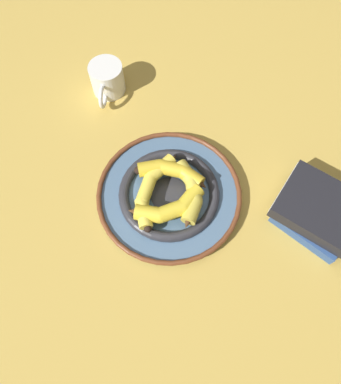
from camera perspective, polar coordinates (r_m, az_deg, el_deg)
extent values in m
plane|color=gold|center=(0.89, -1.85, -2.51)|extent=(2.80, 2.80, 0.00)
cylinder|color=slate|center=(0.89, 0.00, -0.80)|extent=(0.33, 0.33, 0.02)
torus|color=#2D2D33|center=(0.88, 0.00, -0.42)|extent=(0.24, 0.24, 0.02)
cylinder|color=#2D2D33|center=(0.88, 0.00, -0.50)|extent=(0.09, 0.09, 0.00)
torus|color=brown|center=(0.88, 0.00, -0.46)|extent=(0.34, 0.34, 0.01)
cylinder|color=yellow|center=(0.83, -3.53, -3.28)|extent=(0.06, 0.07, 0.04)
cylinder|color=yellow|center=(0.83, 0.16, -2.93)|extent=(0.07, 0.06, 0.04)
cylinder|color=yellow|center=(0.85, 3.08, -0.90)|extent=(0.06, 0.04, 0.04)
sphere|color=yellow|center=(0.83, -1.64, -3.58)|extent=(0.04, 0.04, 0.04)
sphere|color=yellow|center=(0.84, 1.94, -2.28)|extent=(0.04, 0.04, 0.04)
cone|color=#472D19|center=(0.84, -5.41, -2.98)|extent=(0.04, 0.04, 0.03)
sphere|color=black|center=(0.86, 4.19, 0.45)|extent=(0.02, 0.02, 0.02)
cylinder|color=gold|center=(0.83, 3.23, -3.01)|extent=(0.06, 0.05, 0.03)
cylinder|color=gold|center=(0.85, 3.57, 0.10)|extent=(0.06, 0.06, 0.03)
cylinder|color=gold|center=(0.87, 2.41, 2.93)|extent=(0.05, 0.06, 0.03)
sphere|color=gold|center=(0.84, 3.80, -1.48)|extent=(0.03, 0.03, 0.03)
sphere|color=gold|center=(0.86, 3.35, 1.65)|extent=(0.03, 0.03, 0.03)
cone|color=#472D19|center=(0.83, 2.65, -4.57)|extent=(0.04, 0.04, 0.03)
sphere|color=black|center=(0.88, 1.49, 4.18)|extent=(0.02, 0.02, 0.02)
cylinder|color=gold|center=(0.87, 3.25, 2.21)|extent=(0.04, 0.06, 0.04)
cylinder|color=gold|center=(0.88, 0.17, 3.56)|extent=(0.06, 0.06, 0.04)
cylinder|color=gold|center=(0.88, -3.22, 3.62)|extent=(0.06, 0.06, 0.04)
sphere|color=gold|center=(0.87, 1.86, 3.19)|extent=(0.04, 0.04, 0.04)
sphere|color=gold|center=(0.88, -1.52, 3.92)|extent=(0.04, 0.04, 0.04)
cone|color=#472D19|center=(0.86, 4.65, 1.22)|extent=(0.03, 0.03, 0.03)
sphere|color=black|center=(0.88, -4.93, 3.32)|extent=(0.02, 0.02, 0.02)
cylinder|color=yellow|center=(0.88, -1.30, 3.74)|extent=(0.07, 0.03, 0.03)
cylinder|color=yellow|center=(0.86, -3.56, 0.50)|extent=(0.07, 0.06, 0.03)
cylinder|color=yellow|center=(0.83, -3.89, -3.51)|extent=(0.06, 0.07, 0.03)
sphere|color=yellow|center=(0.87, -2.87, 2.39)|extent=(0.03, 0.03, 0.03)
sphere|color=yellow|center=(0.85, -4.27, -1.45)|extent=(0.03, 0.03, 0.03)
cone|color=#472D19|center=(0.89, 0.23, 5.06)|extent=(0.03, 0.02, 0.02)
sphere|color=black|center=(0.82, -3.49, -5.62)|extent=(0.02, 0.02, 0.02)
cube|color=#2D4C84|center=(0.93, 21.20, -3.77)|extent=(0.15, 0.17, 0.03)
cube|color=white|center=(0.93, 20.99, -3.62)|extent=(0.13, 0.17, 0.02)
cube|color=black|center=(0.91, 22.02, -2.33)|extent=(0.18, 0.21, 0.04)
cube|color=white|center=(0.91, 21.76, -2.17)|extent=(0.16, 0.20, 0.03)
cylinder|color=white|center=(1.06, -9.61, 16.69)|extent=(0.09, 0.09, 0.09)
cylinder|color=#331C0F|center=(1.04, -9.90, 17.86)|extent=(0.07, 0.07, 0.01)
torus|color=white|center=(1.02, -10.25, 14.09)|extent=(0.06, 0.05, 0.06)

